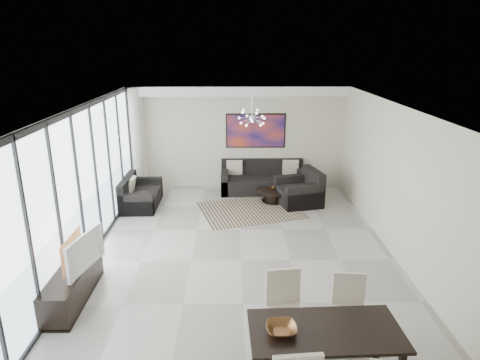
{
  "coord_description": "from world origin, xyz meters",
  "views": [
    {
      "loc": [
        -0.15,
        -7.37,
        3.99
      ],
      "look_at": [
        0.0,
        1.19,
        1.25
      ],
      "focal_mm": 32.0,
      "sensor_mm": 36.0,
      "label": 1
    }
  ],
  "objects_px": {
    "coffee_table": "(274,195)",
    "dining_table": "(325,335)",
    "tv_console": "(72,285)",
    "sofa_main": "(263,181)",
    "television": "(80,251)"
  },
  "relations": [
    {
      "from": "coffee_table",
      "to": "dining_table",
      "type": "distance_m",
      "value": 6.35
    },
    {
      "from": "tv_console",
      "to": "dining_table",
      "type": "relative_size",
      "value": 0.94
    },
    {
      "from": "sofa_main",
      "to": "television",
      "type": "bearing_deg",
      "value": -122.01
    },
    {
      "from": "tv_console",
      "to": "sofa_main",
      "type": "bearing_deg",
      "value": 57.11
    },
    {
      "from": "sofa_main",
      "to": "tv_console",
      "type": "distance_m",
      "value": 6.36
    },
    {
      "from": "tv_console",
      "to": "dining_table",
      "type": "distance_m",
      "value": 4.15
    },
    {
      "from": "tv_console",
      "to": "dining_table",
      "type": "xyz_separation_m",
      "value": [
        3.7,
        -1.84,
        0.4
      ]
    },
    {
      "from": "sofa_main",
      "to": "dining_table",
      "type": "relative_size",
      "value": 1.26
    },
    {
      "from": "coffee_table",
      "to": "television",
      "type": "relative_size",
      "value": 0.88
    },
    {
      "from": "coffee_table",
      "to": "dining_table",
      "type": "height_order",
      "value": "dining_table"
    },
    {
      "from": "sofa_main",
      "to": "television",
      "type": "xyz_separation_m",
      "value": [
        -3.29,
        -5.27,
        0.55
      ]
    },
    {
      "from": "tv_console",
      "to": "dining_table",
      "type": "height_order",
      "value": "dining_table"
    },
    {
      "from": "tv_console",
      "to": "television",
      "type": "relative_size",
      "value": 1.68
    },
    {
      "from": "sofa_main",
      "to": "tv_console",
      "type": "bearing_deg",
      "value": -122.89
    },
    {
      "from": "coffee_table",
      "to": "tv_console",
      "type": "bearing_deg",
      "value": -129.35
    }
  ]
}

